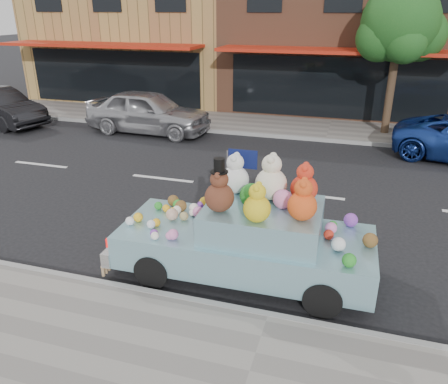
% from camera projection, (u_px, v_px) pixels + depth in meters
% --- Properties ---
extents(ground, '(120.00, 120.00, 0.00)m').
position_uv_depth(ground, '(308.00, 195.00, 11.00)').
color(ground, black).
rests_on(ground, ground).
extents(far_sidewalk, '(60.00, 3.00, 0.12)m').
position_uv_depth(far_sidewalk, '(329.00, 130.00, 16.71)').
color(far_sidewalk, gray).
rests_on(far_sidewalk, ground).
extents(near_kerb, '(60.00, 0.12, 0.13)m').
position_uv_depth(near_kerb, '(268.00, 317.00, 6.57)').
color(near_kerb, gray).
rests_on(near_kerb, ground).
extents(far_kerb, '(60.00, 0.12, 0.13)m').
position_uv_depth(far_kerb, '(326.00, 140.00, 15.38)').
color(far_kerb, gray).
rests_on(far_kerb, ground).
extents(storefront_left, '(10.00, 9.80, 7.30)m').
position_uv_depth(storefront_left, '(149.00, 23.00, 22.83)').
color(storefront_left, '#9D7C42').
rests_on(storefront_left, ground).
extents(storefront_mid, '(10.00, 9.80, 7.30)m').
position_uv_depth(storefront_mid, '(346.00, 25.00, 20.13)').
color(storefront_mid, brown).
rests_on(storefront_mid, ground).
extents(street_tree, '(3.00, 2.70, 5.22)m').
position_uv_depth(street_tree, '(400.00, 29.00, 14.79)').
color(street_tree, '#38281C').
rests_on(street_tree, ground).
extents(car_silver, '(4.77, 2.13, 1.59)m').
position_uv_depth(car_silver, '(148.00, 112.00, 16.23)').
color(car_silver, '#ABACB0').
rests_on(car_silver, ground).
extents(art_car, '(4.52, 1.85, 2.24)m').
position_uv_depth(art_car, '(248.00, 234.00, 7.45)').
color(art_car, black).
rests_on(art_car, ground).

